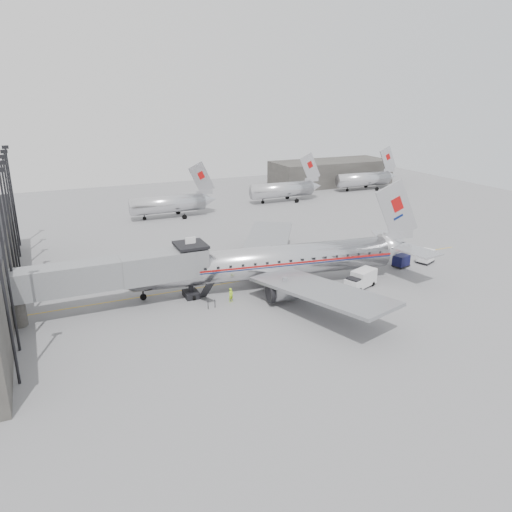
{
  "coord_description": "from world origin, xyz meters",
  "views": [
    {
      "loc": [
        -24.28,
        -48.36,
        22.83
      ],
      "look_at": [
        -0.17,
        5.54,
        3.2
      ],
      "focal_mm": 35.0,
      "sensor_mm": 36.0,
      "label": 1
    }
  ],
  "objects": [
    {
      "name": "baggage_cart_white",
      "position": [
        24.09,
        2.0,
        0.98
      ],
      "size": [
        2.85,
        2.56,
        1.84
      ],
      "rotation": [
        0.0,
        0.0,
        0.4
      ],
      "color": "white",
      "rests_on": "ground"
    },
    {
      "name": "floodlight_masts",
      "position": [
        -27.5,
        13.0,
        8.36
      ],
      "size": [
        0.9,
        42.25,
        15.25
      ],
      "color": "black",
      "rests_on": "ground"
    },
    {
      "name": "hangar",
      "position": [
        45.0,
        60.0,
        3.0
      ],
      "size": [
        30.0,
        12.0,
        6.0
      ],
      "primitive_type": "cube",
      "color": "#363331",
      "rests_on": "ground"
    },
    {
      "name": "airliner",
      "position": [
        0.78,
        2.89,
        3.14
      ],
      "size": [
        39.38,
        36.26,
        12.49
      ],
      "rotation": [
        0.0,
        0.0,
        -0.14
      ],
      "color": "silver",
      "rests_on": "ground"
    },
    {
      "name": "ground",
      "position": [
        0.0,
        0.0,
        0.0
      ],
      "size": [
        160.0,
        160.0,
        0.0
      ],
      "primitive_type": "plane",
      "color": "slate",
      "rests_on": "ground"
    },
    {
      "name": "distant_aircraft_far",
      "position": [
        48.21,
        50.0,
        2.73
      ],
      "size": [
        16.39,
        3.2,
        10.26
      ],
      "color": "silver",
      "rests_on": "ground"
    },
    {
      "name": "distant_aircraft_mid",
      "position": [
        24.21,
        46.0,
        2.73
      ],
      "size": [
        16.39,
        3.2,
        10.26
      ],
      "color": "silver",
      "rests_on": "ground"
    },
    {
      "name": "baggage_cart_navy",
      "position": [
        19.85,
        2.0,
        0.89
      ],
      "size": [
        2.48,
        2.12,
        1.68
      ],
      "rotation": [
        0.0,
        0.0,
        0.26
      ],
      "color": "black",
      "rests_on": "ground"
    },
    {
      "name": "jet_bridge",
      "position": [
        -16.66,
        3.67,
        4.18
      ],
      "size": [
        21.0,
        6.2,
        7.1
      ],
      "color": "slate",
      "rests_on": "ground"
    },
    {
      "name": "distant_aircraft_near",
      "position": [
        -1.79,
        42.0,
        2.73
      ],
      "size": [
        16.39,
        3.2,
        10.26
      ],
      "color": "silver",
      "rests_on": "ground"
    },
    {
      "name": "ramp_worker",
      "position": [
        -5.59,
        0.38,
        0.84
      ],
      "size": [
        0.73,
        0.61,
        1.69
      ],
      "primitive_type": "imported",
      "rotation": [
        0.0,
        0.0,
        0.4
      ],
      "color": "#A7E11A",
      "rests_on": "ground"
    },
    {
      "name": "apron_line",
      "position": [
        3.0,
        6.0,
        0.01
      ],
      "size": [
        60.0,
        0.15,
        0.01
      ],
      "primitive_type": "cube",
      "rotation": [
        0.0,
        0.0,
        1.57
      ],
      "color": "gold",
      "rests_on": "ground"
    },
    {
      "name": "service_van",
      "position": [
        10.41,
        -2.02,
        1.13
      ],
      "size": [
        4.88,
        3.28,
        2.15
      ],
      "rotation": [
        0.0,
        0.0,
        0.37
      ],
      "color": "silver",
      "rests_on": "ground"
    }
  ]
}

